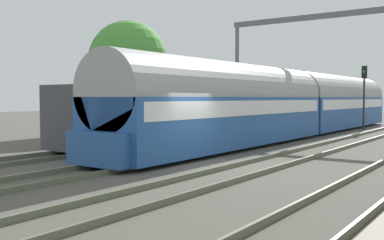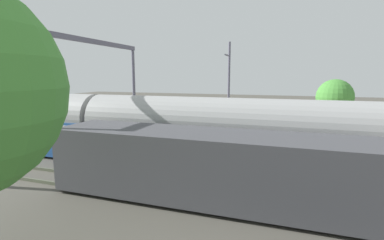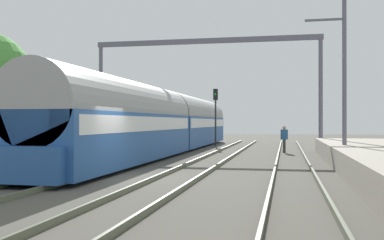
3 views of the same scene
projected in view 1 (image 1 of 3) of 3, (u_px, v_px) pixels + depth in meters
The scene contains 10 objects.
ground at pixel (203, 164), 15.90m from camera, with size 120.00×120.00×0.00m, color #504C44.
track_far_west at pixel (88, 151), 19.23m from camera, with size 1.52×60.00×0.16m.
track_west at pixel (160, 158), 17.01m from camera, with size 1.51×60.00×0.16m.
track_east at pixel (253, 167), 14.78m from camera, with size 1.51×60.00×0.16m.
track_far_east at pixel (380, 179), 12.55m from camera, with size 1.52×60.00×0.16m.
passenger_train at pixel (296, 104), 27.76m from camera, with size 2.93×32.85×3.82m.
freight_car at pixel (164, 114), 23.38m from camera, with size 2.80×13.00×2.70m.
railway_signal_far at pixel (364, 89), 33.25m from camera, with size 0.36×0.30×4.66m.
catenary_gantry at pixel (345, 42), 29.01m from camera, with size 16.09×0.28×7.86m.
tree_west_background at pixel (128, 60), 30.44m from camera, with size 5.25×5.25×7.47m.
Camera 1 is at (8.72, -13.19, 2.33)m, focal length 42.61 mm.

